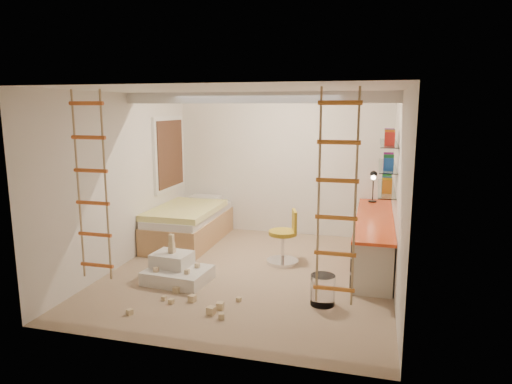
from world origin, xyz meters
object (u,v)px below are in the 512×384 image
(bed, at_px, (189,224))
(play_platform, at_px, (176,271))
(desk, at_px, (373,238))
(swivel_chair, at_px, (284,244))

(bed, relative_size, play_platform, 2.24)
(desk, bearing_deg, swivel_chair, -166.18)
(swivel_chair, distance_m, play_platform, 1.72)
(desk, distance_m, bed, 3.22)
(desk, distance_m, swivel_chair, 1.37)
(desk, relative_size, swivel_chair, 3.33)
(swivel_chair, relative_size, play_platform, 0.94)
(bed, relative_size, swivel_chair, 2.38)
(bed, bearing_deg, play_platform, -72.62)
(bed, height_order, play_platform, bed)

